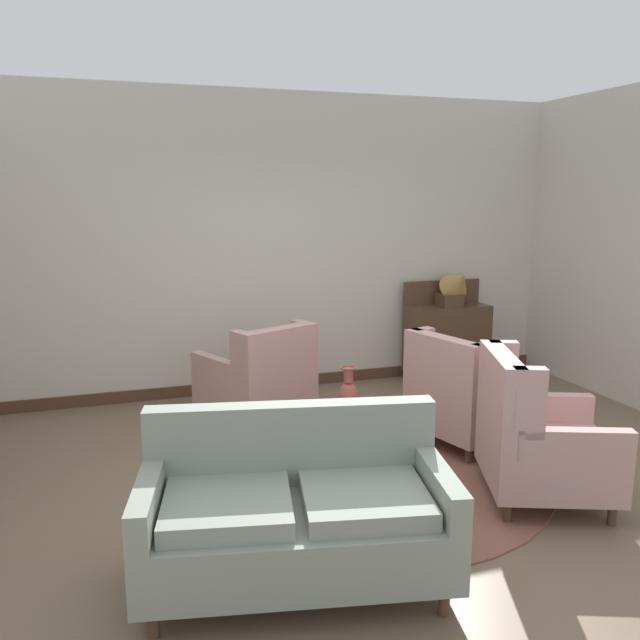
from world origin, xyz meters
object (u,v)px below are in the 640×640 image
(porcelain_vase, at_px, (348,397))
(settee, at_px, (296,514))
(side_table, at_px, (451,389))
(gramophone, at_px, (457,285))
(armchair_beside_settee, at_px, (466,396))
(armchair_far_left, at_px, (259,382))
(coffee_table, at_px, (341,430))
(sideboard, at_px, (447,337))
(armchair_near_window, at_px, (536,439))

(porcelain_vase, height_order, settee, settee)
(side_table, relative_size, gramophone, 1.37)
(settee, distance_m, gramophone, 4.25)
(porcelain_vase, height_order, armchair_beside_settee, armchair_beside_settee)
(porcelain_vase, relative_size, armchair_far_left, 0.34)
(coffee_table, xyz_separation_m, sideboard, (2.07, 2.19, 0.08))
(side_table, bearing_deg, armchair_far_left, 153.94)
(settee, distance_m, armchair_far_left, 2.44)
(settee, xyz_separation_m, armchair_near_window, (1.82, 0.42, 0.03))
(armchair_beside_settee, xyz_separation_m, sideboard, (0.82, 1.79, 0.07))
(armchair_far_left, height_order, armchair_beside_settee, armchair_beside_settee)
(armchair_beside_settee, bearing_deg, gramophone, -42.82)
(settee, bearing_deg, side_table, 53.27)
(settee, height_order, armchair_far_left, armchair_far_left)
(armchair_far_left, distance_m, gramophone, 2.60)
(settee, distance_m, armchair_beside_settee, 2.39)
(porcelain_vase, distance_m, armchair_far_left, 1.46)
(coffee_table, distance_m, armchair_near_window, 1.34)
(coffee_table, bearing_deg, armchair_far_left, 102.09)
(coffee_table, distance_m, armchair_beside_settee, 1.31)
(side_table, bearing_deg, armchair_near_window, -92.62)
(coffee_table, bearing_deg, gramophone, 44.76)
(armchair_near_window, distance_m, gramophone, 2.97)
(armchair_beside_settee, bearing_deg, settee, 111.76)
(coffee_table, relative_size, armchair_beside_settee, 0.77)
(armchair_near_window, xyz_separation_m, armchair_far_left, (-1.46, 1.99, -0.02))
(armchair_far_left, distance_m, armchair_beside_settee, 1.81)
(armchair_far_left, height_order, gramophone, gramophone)
(settee, xyz_separation_m, sideboard, (2.71, 3.25, 0.08))
(side_table, height_order, gramophone, gramophone)
(armchair_near_window, distance_m, armchair_beside_settee, 1.04)
(armchair_beside_settee, bearing_deg, sideboard, -40.40)
(settee, xyz_separation_m, side_table, (1.88, 1.67, 0.01))
(armchair_far_left, xyz_separation_m, gramophone, (2.40, 0.75, 0.67))
(armchair_near_window, bearing_deg, armchair_far_left, 57.46)
(sideboard, height_order, gramophone, gramophone)
(armchair_beside_settee, distance_m, gramophone, 2.02)
(settee, bearing_deg, armchair_beside_settee, 49.15)
(coffee_table, bearing_deg, side_table, 26.34)
(armchair_beside_settee, xyz_separation_m, gramophone, (0.86, 1.70, 0.67))
(coffee_table, bearing_deg, armchair_near_window, -28.83)
(side_table, bearing_deg, gramophone, 59.23)
(porcelain_vase, relative_size, sideboard, 0.34)
(coffee_table, xyz_separation_m, armchair_far_left, (-0.29, 1.35, 0.01))
(coffee_table, xyz_separation_m, armchair_beside_settee, (1.25, 0.40, 0.01))
(porcelain_vase, distance_m, armchair_near_window, 1.30)
(settee, height_order, sideboard, sideboard)
(settee, bearing_deg, porcelain_vase, 67.71)
(porcelain_vase, distance_m, gramophone, 3.02)
(armchair_beside_settee, distance_m, side_table, 0.21)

